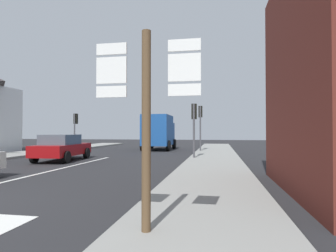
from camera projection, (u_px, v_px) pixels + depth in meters
ground_plane at (94, 161)px, 15.78m from camera, size 80.00×80.00×0.00m
sidewalk_right at (213, 167)px, 12.65m from camera, size 2.91×44.00×0.14m
lane_centre_stripe at (53, 170)px, 11.85m from camera, size 0.16×12.00×0.01m
sedan_far at (62, 147)px, 15.85m from camera, size 2.24×4.33×1.47m
delivery_truck at (159, 131)px, 25.00m from camera, size 2.54×5.03×3.05m
route_sign_post at (147, 115)px, 4.31m from camera, size 1.66×0.14×3.20m
traffic_light_far_left at (75, 123)px, 24.69m from camera, size 0.30×0.49×3.21m
traffic_light_near_right at (194, 118)px, 16.44m from camera, size 0.30×0.49×3.26m
traffic_light_far_right at (200, 118)px, 22.29m from camera, size 0.30×0.49×3.67m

